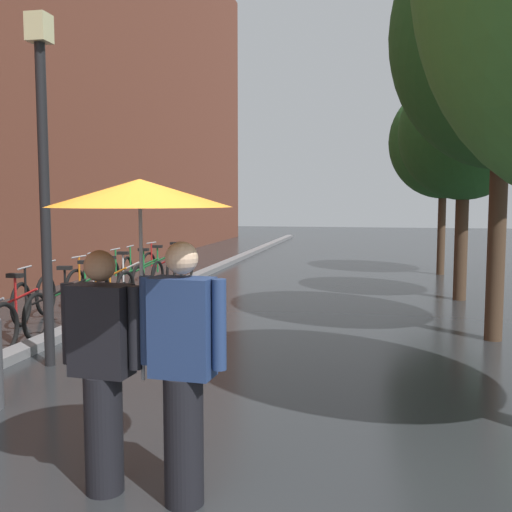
% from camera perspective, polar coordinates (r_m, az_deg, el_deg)
% --- Properties ---
extents(kerb_strip, '(0.30, 36.00, 0.12)m').
position_cam_1_polar(kerb_strip, '(14.06, -7.11, -2.51)').
color(kerb_strip, slate).
rests_on(kerb_strip, ground).
extents(street_tree_1, '(3.08, 3.08, 6.07)m').
position_cam_1_polar(street_tree_1, '(9.27, 22.56, 18.95)').
color(street_tree_1, '#473323').
rests_on(street_tree_1, ground).
extents(street_tree_2, '(2.53, 2.53, 4.59)m').
position_cam_1_polar(street_tree_2, '(12.49, 19.22, 10.98)').
color(street_tree_2, '#473323').
rests_on(street_tree_2, ground).
extents(street_tree_3, '(2.83, 2.83, 4.96)m').
position_cam_1_polar(street_tree_3, '(16.56, 17.45, 10.32)').
color(street_tree_3, '#473323').
rests_on(street_tree_3, ground).
extents(parked_bicycle_1, '(1.10, 0.73, 0.96)m').
position_cam_1_polar(parked_bicycle_1, '(9.21, -22.92, -5.12)').
color(parked_bicycle_1, black).
rests_on(parked_bicycle_1, ground).
extents(parked_bicycle_2, '(1.17, 0.85, 0.96)m').
position_cam_1_polar(parked_bicycle_2, '(9.91, -18.75, -4.25)').
color(parked_bicycle_2, black).
rests_on(parked_bicycle_2, ground).
extents(parked_bicycle_3, '(1.13, 0.78, 0.96)m').
position_cam_1_polar(parked_bicycle_3, '(10.69, -16.91, -3.50)').
color(parked_bicycle_3, black).
rests_on(parked_bicycle_3, ground).
extents(parked_bicycle_4, '(1.13, 0.78, 0.96)m').
position_cam_1_polar(parked_bicycle_4, '(11.41, -14.59, -2.89)').
color(parked_bicycle_4, black).
rests_on(parked_bicycle_4, ground).
extents(parked_bicycle_5, '(1.10, 0.74, 0.96)m').
position_cam_1_polar(parked_bicycle_5, '(12.27, -13.38, -2.28)').
color(parked_bicycle_5, black).
rests_on(parked_bicycle_5, ground).
extents(parked_bicycle_6, '(1.08, 0.70, 0.96)m').
position_cam_1_polar(parked_bicycle_6, '(13.00, -11.45, -1.82)').
color(parked_bicycle_6, black).
rests_on(parked_bicycle_6, ground).
extents(parked_bicycle_7, '(1.14, 0.79, 0.96)m').
position_cam_1_polar(parked_bicycle_7, '(13.78, -10.14, -1.39)').
color(parked_bicycle_7, black).
rests_on(parked_bicycle_7, ground).
extents(parked_bicycle_8, '(1.16, 0.83, 0.96)m').
position_cam_1_polar(parked_bicycle_8, '(14.70, -8.42, -0.94)').
color(parked_bicycle_8, black).
rests_on(parked_bicycle_8, ground).
extents(couple_under_umbrella, '(1.19, 1.19, 2.12)m').
position_cam_1_polar(couple_under_umbrella, '(3.97, -10.86, -2.62)').
color(couple_under_umbrella, black).
rests_on(couple_under_umbrella, ground).
extents(street_lamp_post, '(0.24, 0.24, 4.10)m').
position_cam_1_polar(street_lamp_post, '(7.48, -19.56, 8.31)').
color(street_lamp_post, black).
rests_on(street_lamp_post, ground).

